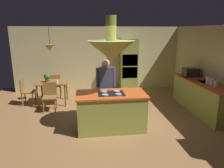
% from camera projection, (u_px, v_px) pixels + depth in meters
% --- Properties ---
extents(ground, '(8.16, 8.16, 0.00)m').
position_uv_depth(ground, '(110.00, 125.00, 5.45)').
color(ground, '#9E7042').
extents(wall_back, '(6.80, 0.10, 2.55)m').
position_uv_depth(wall_back, '(100.00, 59.00, 8.44)').
color(wall_back, beige).
rests_on(wall_back, ground).
extents(wall_right, '(0.10, 7.20, 2.55)m').
position_uv_depth(wall_right, '(221.00, 71.00, 5.92)').
color(wall_right, beige).
rests_on(wall_right, ground).
extents(kitchen_island, '(1.69, 0.88, 0.94)m').
position_uv_depth(kitchen_island, '(111.00, 111.00, 5.14)').
color(kitchen_island, '#939E42').
rests_on(kitchen_island, ground).
extents(counter_run_right, '(0.73, 2.56, 0.92)m').
position_uv_depth(counter_run_right, '(201.00, 96.00, 6.26)').
color(counter_run_right, '#939E42').
rests_on(counter_run_right, ground).
extents(oven_tower, '(0.66, 0.62, 2.10)m').
position_uv_depth(oven_tower, '(128.00, 65.00, 8.25)').
color(oven_tower, '#939E42').
rests_on(oven_tower, ground).
extents(dining_table, '(0.98, 0.85, 0.76)m').
position_uv_depth(dining_table, '(53.00, 85.00, 6.90)').
color(dining_table, olive).
rests_on(dining_table, ground).
extents(person_at_island, '(0.53, 0.22, 1.66)m').
position_uv_depth(person_at_island, '(106.00, 85.00, 5.69)').
color(person_at_island, tan).
rests_on(person_at_island, ground).
extents(range_hood, '(1.10, 1.10, 1.00)m').
position_uv_depth(range_hood, '(111.00, 49.00, 4.76)').
color(range_hood, '#939E42').
extents(pendant_light_over_table, '(0.32, 0.32, 0.82)m').
position_uv_depth(pendant_light_over_table, '(50.00, 48.00, 6.59)').
color(pendant_light_over_table, '#E0B266').
extents(chair_facing_island, '(0.40, 0.40, 0.87)m').
position_uv_depth(chair_facing_island, '(50.00, 95.00, 6.32)').
color(chair_facing_island, olive).
rests_on(chair_facing_island, ground).
extents(chair_by_back_wall, '(0.40, 0.40, 0.87)m').
position_uv_depth(chair_by_back_wall, '(55.00, 84.00, 7.55)').
color(chair_by_back_wall, olive).
rests_on(chair_by_back_wall, ground).
extents(chair_at_corner, '(0.40, 0.40, 0.87)m').
position_uv_depth(chair_at_corner, '(26.00, 90.00, 6.83)').
color(chair_at_corner, olive).
rests_on(chair_at_corner, ground).
extents(potted_plant_on_table, '(0.20, 0.20, 0.30)m').
position_uv_depth(potted_plant_on_table, '(47.00, 77.00, 6.72)').
color(potted_plant_on_table, '#99382D').
rests_on(potted_plant_on_table, dining_table).
extents(cup_on_table, '(0.07, 0.07, 0.09)m').
position_uv_depth(cup_on_table, '(57.00, 82.00, 6.68)').
color(cup_on_table, white).
rests_on(cup_on_table, dining_table).
extents(canister_flour, '(0.12, 0.12, 0.18)m').
position_uv_depth(canister_flour, '(216.00, 84.00, 5.52)').
color(canister_flour, '#E0B78C').
rests_on(canister_flour, counter_run_right).
extents(canister_sugar, '(0.13, 0.13, 0.18)m').
position_uv_depth(canister_sugar, '(212.00, 82.00, 5.69)').
color(canister_sugar, silver).
rests_on(canister_sugar, counter_run_right).
extents(canister_tea, '(0.13, 0.13, 0.20)m').
position_uv_depth(canister_tea, '(208.00, 81.00, 5.86)').
color(canister_tea, silver).
rests_on(canister_tea, counter_run_right).
extents(microwave_on_counter, '(0.46, 0.36, 0.28)m').
position_uv_depth(microwave_on_counter, '(191.00, 72.00, 6.84)').
color(microwave_on_counter, '#232326').
rests_on(microwave_on_counter, counter_run_right).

